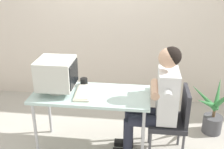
% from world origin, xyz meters
% --- Properties ---
extents(ground_plane, '(12.00, 12.00, 0.00)m').
position_xyz_m(ground_plane, '(0.00, 0.00, 0.00)').
color(ground_plane, '#B2ADA3').
extents(wall_back, '(8.00, 0.10, 3.00)m').
position_xyz_m(wall_back, '(0.30, 1.40, 1.50)').
color(wall_back, beige).
rests_on(wall_back, ground_plane).
extents(desk, '(1.36, 0.60, 0.75)m').
position_xyz_m(desk, '(0.00, 0.00, 0.69)').
color(desk, '#B7B7BC').
rests_on(desk, ground_plane).
extents(crt_monitor, '(0.42, 0.39, 0.40)m').
position_xyz_m(crt_monitor, '(-0.39, -0.01, 0.98)').
color(crt_monitor, silver).
rests_on(crt_monitor, desk).
extents(keyboard, '(0.21, 0.44, 0.03)m').
position_xyz_m(keyboard, '(-0.08, -0.02, 0.77)').
color(keyboard, beige).
rests_on(keyboard, desk).
extents(office_chair, '(0.43, 0.43, 0.87)m').
position_xyz_m(office_chair, '(0.95, -0.02, 0.50)').
color(office_chair, '#4C4C51').
rests_on(office_chair, ground_plane).
extents(person_seated, '(0.71, 0.57, 1.35)m').
position_xyz_m(person_seated, '(0.77, -0.02, 0.75)').
color(person_seated, silver).
rests_on(person_seated, ground_plane).
extents(potted_plant, '(0.64, 0.58, 0.74)m').
position_xyz_m(potted_plant, '(1.55, 0.51, 0.31)').
color(potted_plant, '#4C4C51').
rests_on(potted_plant, ground_plane).
extents(desk_mug, '(0.09, 0.10, 0.09)m').
position_xyz_m(desk_mug, '(-0.13, 0.21, 0.80)').
color(desk_mug, black).
rests_on(desk_mug, desk).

